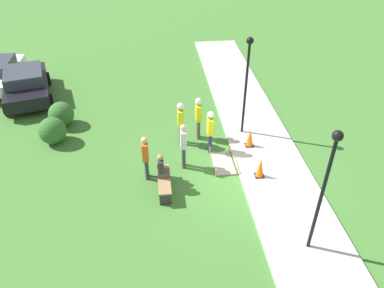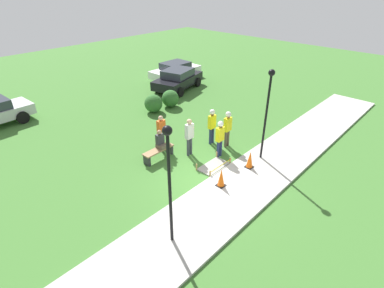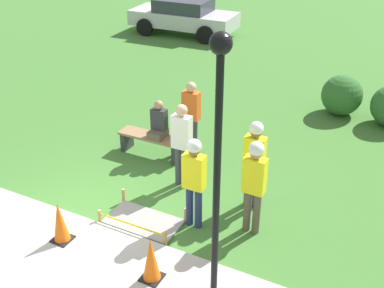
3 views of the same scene
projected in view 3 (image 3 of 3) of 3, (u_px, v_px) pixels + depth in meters
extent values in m
plane|color=#3D702D|center=(88.00, 222.00, 9.19)|extent=(60.00, 60.00, 0.00)
cube|color=#ADAAA3|center=(39.00, 264.00, 8.13)|extent=(28.00, 2.66, 0.10)
cube|color=gray|center=(143.00, 222.00, 9.16)|extent=(1.42, 0.78, 0.06)
cube|color=tan|center=(100.00, 217.00, 9.08)|extent=(0.05, 0.05, 0.32)
cube|color=tan|center=(165.00, 239.00, 8.51)|extent=(0.05, 0.05, 0.32)
cube|color=tan|center=(124.00, 196.00, 9.69)|extent=(0.05, 0.05, 0.32)
cube|color=tan|center=(186.00, 215.00, 9.12)|extent=(0.05, 0.05, 0.32)
cube|color=yellow|center=(131.00, 224.00, 8.75)|extent=(1.42, 0.00, 0.04)
cube|color=black|center=(63.00, 239.00, 8.59)|extent=(0.34, 0.34, 0.02)
cone|color=orange|center=(60.00, 221.00, 8.40)|extent=(0.29, 0.29, 0.77)
cube|color=black|center=(152.00, 277.00, 7.76)|extent=(0.34, 0.34, 0.02)
cone|color=orange|center=(151.00, 259.00, 7.57)|extent=(0.29, 0.29, 0.77)
cube|color=#2D2D33|center=(127.00, 140.00, 11.64)|extent=(0.12, 0.40, 0.46)
cube|color=#2D2D33|center=(178.00, 153.00, 11.08)|extent=(0.12, 0.40, 0.46)
cube|color=olive|center=(151.00, 137.00, 11.24)|extent=(1.60, 0.44, 0.06)
cube|color=brown|center=(158.00, 134.00, 11.11)|extent=(0.34, 0.44, 0.18)
cube|color=#2D2D33|center=(159.00, 119.00, 11.01)|extent=(0.36, 0.20, 0.50)
sphere|color=#A37A5B|center=(159.00, 105.00, 10.84)|extent=(0.21, 0.21, 0.21)
cylinder|color=navy|center=(190.00, 205.00, 8.96)|extent=(0.14, 0.14, 0.85)
cylinder|color=navy|center=(198.00, 208.00, 8.89)|extent=(0.14, 0.14, 0.85)
cube|color=yellow|center=(194.00, 172.00, 8.56)|extent=(0.40, 0.22, 0.68)
sphere|color=brown|center=(194.00, 149.00, 8.34)|extent=(0.23, 0.23, 0.23)
sphere|color=white|center=(194.00, 146.00, 8.31)|extent=(0.27, 0.27, 0.27)
cylinder|color=brown|center=(247.00, 210.00, 8.81)|extent=(0.14, 0.14, 0.87)
cylinder|color=brown|center=(256.00, 213.00, 8.74)|extent=(0.14, 0.14, 0.87)
cube|color=yellow|center=(255.00, 175.00, 8.40)|extent=(0.40, 0.22, 0.69)
sphere|color=#A37A5B|center=(256.00, 152.00, 8.18)|extent=(0.24, 0.24, 0.24)
sphere|color=white|center=(256.00, 149.00, 8.14)|extent=(0.27, 0.27, 0.27)
cylinder|color=navy|center=(248.00, 186.00, 9.51)|extent=(0.14, 0.14, 0.86)
cylinder|color=navy|center=(256.00, 188.00, 9.44)|extent=(0.14, 0.14, 0.86)
cube|color=yellow|center=(255.00, 153.00, 9.11)|extent=(0.40, 0.22, 0.68)
sphere|color=brown|center=(256.00, 132.00, 8.89)|extent=(0.23, 0.23, 0.23)
sphere|color=white|center=(256.00, 128.00, 8.85)|extent=(0.27, 0.27, 0.27)
cylinder|color=#383D47|center=(188.00, 134.00, 11.47)|extent=(0.14, 0.14, 0.86)
cylinder|color=#383D47|center=(195.00, 136.00, 11.39)|extent=(0.14, 0.14, 0.86)
cube|color=#E55B1E|center=(191.00, 106.00, 11.06)|extent=(0.40, 0.22, 0.68)
sphere|color=tan|center=(191.00, 87.00, 10.84)|extent=(0.23, 0.23, 0.23)
cylinder|color=#383D47|center=(178.00, 165.00, 10.17)|extent=(0.14, 0.14, 0.91)
cylinder|color=#383D47|center=(186.00, 167.00, 10.09)|extent=(0.14, 0.14, 0.91)
cube|color=silver|center=(182.00, 132.00, 9.74)|extent=(0.40, 0.22, 0.72)
sphere|color=tan|center=(181.00, 110.00, 9.51)|extent=(0.25, 0.25, 0.25)
cylinder|color=black|center=(216.00, 193.00, 6.46)|extent=(0.10, 0.10, 3.91)
sphere|color=black|center=(221.00, 43.00, 5.48)|extent=(0.28, 0.28, 0.28)
cube|color=#BCBCC1|center=(184.00, 19.00, 20.26)|extent=(4.53, 1.94, 0.61)
cube|color=#2D333D|center=(183.00, 5.00, 19.99)|extent=(2.29, 1.63, 0.52)
cylinder|color=black|center=(222.00, 24.00, 20.59)|extent=(0.72, 0.27, 0.71)
cylinder|color=black|center=(205.00, 35.00, 19.20)|extent=(0.72, 0.27, 0.71)
cylinder|color=black|center=(164.00, 18.00, 21.61)|extent=(0.72, 0.27, 0.71)
cylinder|color=black|center=(145.00, 27.00, 20.21)|extent=(0.72, 0.27, 0.71)
sphere|color=#2D6028|center=(342.00, 95.00, 13.25)|extent=(1.12, 1.12, 1.12)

